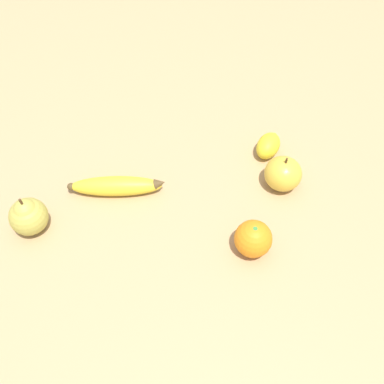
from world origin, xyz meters
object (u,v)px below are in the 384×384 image
at_px(orange, 253,239).
at_px(lemon, 268,146).
at_px(banana, 117,186).
at_px(apple, 283,174).
at_px(pear, 28,215).

bearing_deg(orange, lemon, -165.16).
relative_size(banana, apple, 2.32).
xyz_separation_m(banana, apple, (-0.18, 0.30, 0.01)).
relative_size(pear, lemon, 1.20).
relative_size(apple, lemon, 1.07).
height_order(banana, lemon, lemon).
bearing_deg(banana, pear, -152.39).
distance_m(apple, lemon, 0.09).
relative_size(orange, apple, 0.87).
relative_size(orange, pear, 0.78).
distance_m(banana, orange, 0.31).
distance_m(banana, pear, 0.19).
xyz_separation_m(orange, lemon, (-0.25, -0.07, -0.01)).
xyz_separation_m(banana, pear, (0.15, -0.10, 0.02)).
bearing_deg(apple, pear, -50.45).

